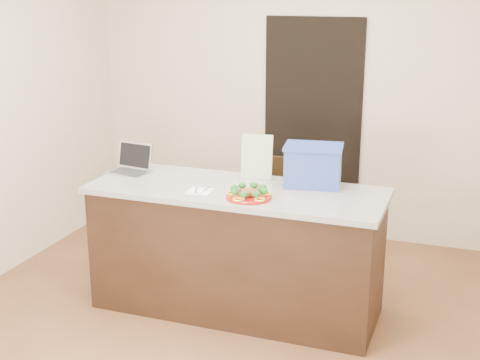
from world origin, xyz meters
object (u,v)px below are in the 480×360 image
(island, at_px, (237,249))
(blue_box, at_px, (313,165))
(plate, at_px, (249,196))
(laptop, at_px, (132,164))
(yogurt_bottle, at_px, (259,190))
(chair, at_px, (262,207))
(napkin, at_px, (200,191))

(island, bearing_deg, blue_box, 26.67)
(plate, xyz_separation_m, laptop, (-1.04, 0.30, 0.05))
(plate, bearing_deg, island, 130.20)
(yogurt_bottle, distance_m, chair, 0.96)
(blue_box, distance_m, chair, 0.92)
(napkin, distance_m, blue_box, 0.81)
(plate, relative_size, laptop, 0.92)
(island, distance_m, plate, 0.53)
(napkin, xyz_separation_m, yogurt_bottle, (0.39, 0.09, 0.02))
(napkin, relative_size, laptop, 0.48)
(yogurt_bottle, relative_size, laptop, 0.19)
(napkin, bearing_deg, island, 38.48)
(island, relative_size, laptop, 6.27)
(yogurt_bottle, bearing_deg, plate, -104.28)
(island, distance_m, laptop, 1.03)
(yogurt_bottle, bearing_deg, island, 159.14)
(napkin, bearing_deg, laptop, 157.30)
(island, distance_m, blue_box, 0.81)
(blue_box, bearing_deg, yogurt_bottle, -141.95)
(plate, bearing_deg, laptop, 163.64)
(napkin, relative_size, yogurt_bottle, 2.57)
(chair, bearing_deg, plate, -90.18)
(island, bearing_deg, plate, -49.80)
(yogurt_bottle, xyz_separation_m, blue_box, (0.29, 0.31, 0.12))
(island, xyz_separation_m, yogurt_bottle, (0.19, -0.07, 0.48))
(blue_box, xyz_separation_m, chair, (-0.54, 0.52, -0.54))
(laptop, bearing_deg, island, 0.93)
(napkin, relative_size, blue_box, 0.36)
(napkin, xyz_separation_m, laptop, (-0.67, 0.28, 0.05))
(laptop, bearing_deg, plate, -7.76)
(napkin, bearing_deg, chair, 81.07)
(island, relative_size, plate, 6.84)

